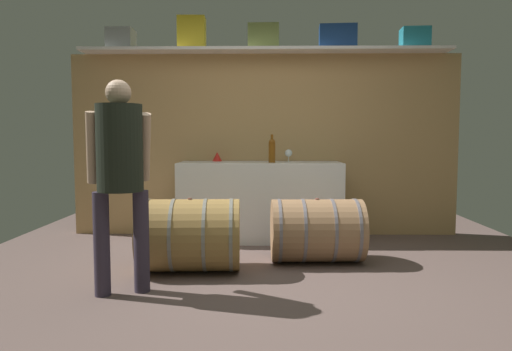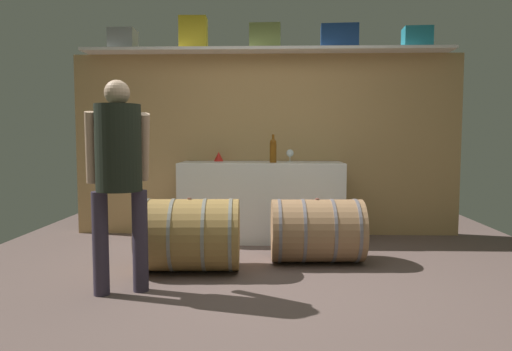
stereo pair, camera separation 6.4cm
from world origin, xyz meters
TOP-DOWN VIEW (x-y plane):
  - ground_plane at (0.00, 0.53)m, footprint 5.67×7.43m
  - back_wall_panel at (0.00, 2.12)m, footprint 4.47×0.10m
  - high_shelf_board at (0.00, 1.97)m, footprint 4.11×0.40m
  - toolcase_grey at (-1.62, 1.97)m, footprint 0.29×0.26m
  - toolcase_yellow at (-0.82, 1.97)m, footprint 0.31×0.22m
  - toolcase_olive at (-0.01, 1.97)m, footprint 0.35×0.21m
  - toolcase_navy at (0.81, 1.97)m, footprint 0.43×0.30m
  - toolcase_teal at (1.67, 1.97)m, footprint 0.32×0.26m
  - work_cabinet at (-0.05, 1.76)m, footprint 1.78×0.59m
  - wine_bottle_amber at (0.08, 1.68)m, footprint 0.07×0.07m
  - wine_glass at (0.27, 1.89)m, footprint 0.08×0.08m
  - red_funnel at (-0.54, 1.96)m, footprint 0.11×0.11m
  - wine_barrel_near at (0.48, 0.84)m, footprint 0.85×0.61m
  - wine_barrel_far at (-0.64, 0.52)m, footprint 0.87×0.66m
  - winemaker_pouring at (-1.04, -0.08)m, footprint 0.50×0.45m

SIDE VIEW (x-z plane):
  - ground_plane at x=0.00m, z-range -0.02..0.00m
  - wine_barrel_near at x=0.48m, z-range 0.00..0.58m
  - wine_barrel_far at x=-0.64m, z-range 0.00..0.63m
  - work_cabinet at x=-0.05m, z-range 0.00..0.87m
  - red_funnel at x=-0.54m, z-range 0.87..0.97m
  - winemaker_pouring at x=-1.04m, z-range 0.18..1.73m
  - wine_glass at x=0.27m, z-range 0.89..1.03m
  - wine_bottle_amber at x=0.08m, z-range 0.85..1.16m
  - back_wall_panel at x=0.00m, z-range 0.00..2.09m
  - high_shelf_board at x=0.00m, z-range 2.09..2.13m
  - toolcase_teal at x=1.67m, z-range 2.13..2.35m
  - toolcase_grey at x=-1.62m, z-range 2.13..2.36m
  - toolcase_navy at x=0.81m, z-range 2.13..2.38m
  - toolcase_olive at x=-0.01m, z-range 2.13..2.40m
  - toolcase_yellow at x=-0.82m, z-range 2.13..2.48m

